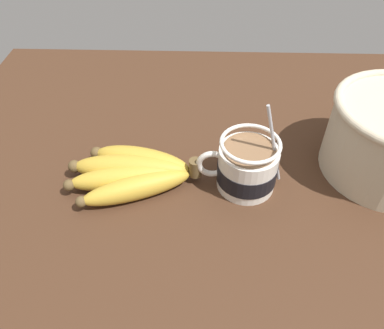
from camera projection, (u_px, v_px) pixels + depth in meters
table at (191, 195)px, 60.70cm from camera, size 93.23×93.23×3.37cm
coffee_mug at (247, 167)px, 57.43cm from camera, size 13.29×9.30×15.29cm
banana_bunch at (134, 172)px, 58.98cm from camera, size 21.39×14.37×4.52cm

